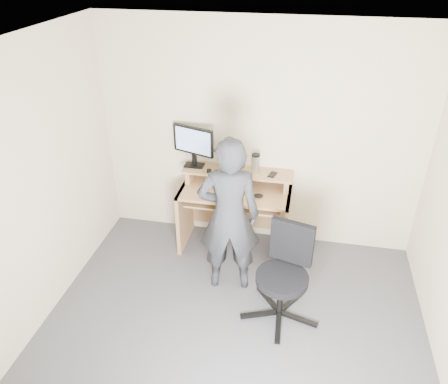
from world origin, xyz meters
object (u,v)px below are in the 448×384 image
(office_chair, at_px, (285,270))
(monitor, at_px, (193,143))
(person, at_px, (229,217))
(desk, at_px, (236,202))

(office_chair, bearing_deg, monitor, 151.56)
(person, bearing_deg, monitor, -66.37)
(desk, height_order, person, person)
(desk, xyz_separation_m, person, (0.05, -0.71, 0.27))
(desk, bearing_deg, monitor, 170.12)
(desk, height_order, monitor, monitor)
(desk, relative_size, office_chair, 1.31)
(desk, bearing_deg, office_chair, -57.76)
(monitor, height_order, office_chair, monitor)
(monitor, bearing_deg, person, -37.23)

